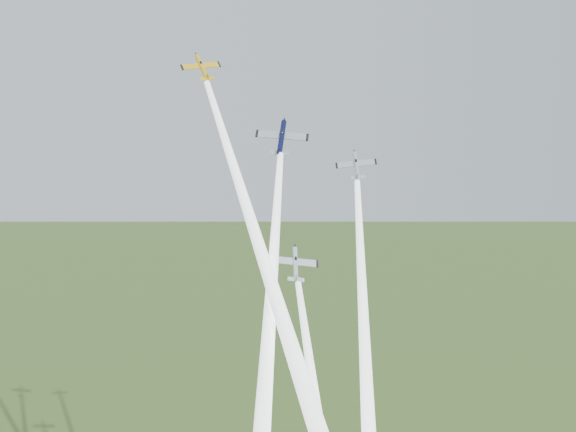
{
  "coord_description": "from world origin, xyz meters",
  "views": [
    {
      "loc": [
        -17.2,
        -116.85,
        102.72
      ],
      "look_at": [
        0.0,
        -6.0,
        92.0
      ],
      "focal_mm": 45.0,
      "sensor_mm": 36.0,
      "label": 1
    }
  ],
  "objects": [
    {
      "name": "plane_navy",
      "position": [
        -0.6,
        -3.22,
        104.22
      ],
      "size": [
        10.09,
        7.85,
        8.12
      ],
      "primitive_type": null,
      "rotation": [
        0.92,
        0.08,
        -0.23
      ],
      "color": "#0C0F35"
    },
    {
      "name": "smoke_trail_yellow",
      "position": [
        -4.89,
        -19.96,
        85.24
      ],
      "size": [
        17.94,
        43.16,
        57.27
      ],
      "primitive_type": null,
      "rotation": [
        -0.65,
        0.0,
        0.35
      ],
      "color": "white"
    },
    {
      "name": "smoke_trail_silver_right",
      "position": [
        8.28,
        -23.47,
        68.77
      ],
      "size": [
        10.76,
        45.63,
        58.52
      ],
      "primitive_type": null,
      "rotation": [
        -0.65,
        0.0,
        -0.18
      ],
      "color": "white"
    },
    {
      "name": "plane_silver_right",
      "position": [
        12.43,
        -0.07,
        99.71
      ],
      "size": [
        7.09,
        6.19,
        6.72
      ],
      "primitive_type": null,
      "rotation": [
        0.92,
        -0.1,
        -0.18
      ],
      "color": "silver"
    },
    {
      "name": "plane_yellow",
      "position": [
        -12.83,
        1.93,
        115.56
      ],
      "size": [
        8.6,
        6.73,
        6.84
      ],
      "primitive_type": null,
      "rotation": [
        0.92,
        -0.13,
        0.35
      ],
      "color": "yellow"
    },
    {
      "name": "smoke_trail_navy",
      "position": [
        -5.37,
        -23.31,
        77.34
      ],
      "size": [
        11.87,
        39.19,
        50.39
      ],
      "primitive_type": null,
      "rotation": [
        -0.65,
        0.0,
        -0.23
      ],
      "color": "white"
    },
    {
      "name": "plane_silver_low",
      "position": [
        0.68,
        -9.03,
        84.86
      ],
      "size": [
        8.0,
        5.76,
        7.43
      ],
      "primitive_type": null,
      "rotation": [
        0.92,
        0.13,
        0.05
      ],
      "color": "silver"
    }
  ]
}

